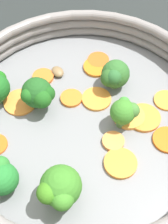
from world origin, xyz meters
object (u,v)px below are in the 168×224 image
object	(u,v)px
broccoli_floret_3	(114,75)
mushroom_piece_0	(58,72)
broccoli_floret_1	(38,94)
carrot_slice_5	(167,140)
carrot_slice_3	(71,98)
carrot_slice_4	(96,99)
broccoli_floret_4	(60,188)
carrot_slice_8	(166,100)
carrot_slice_1	(120,163)
skillet	(84,121)
broccoli_floret_2	(1,177)
carrot_slice_11	(144,118)
carrot_slice_9	(43,77)
carrot_slice_12	(20,102)
carrot_slice_2	(96,67)
carrot_slice_0	(113,141)
broccoli_floret_5	(124,111)
carrot_slice_7	(129,116)
carrot_slice_10	(98,60)

from	to	relation	value
broccoli_floret_3	mushroom_piece_0	bearing A→B (deg)	54.86
broccoli_floret_1	carrot_slice_5	bearing A→B (deg)	-125.64
carrot_slice_3	carrot_slice_4	distance (m)	0.04
broccoli_floret_3	broccoli_floret_4	bearing A→B (deg)	139.97
carrot_slice_5	carrot_slice_8	xyz separation A→B (m)	(0.06, -0.03, -0.00)
carrot_slice_1	broccoli_floret_4	distance (m)	0.09
broccoli_floret_4	broccoli_floret_1	bearing A→B (deg)	-3.25
skillet	carrot_slice_1	size ratio (longest dim) A/B	8.39
broccoli_floret_4	broccoli_floret_2	bearing A→B (deg)	57.99
carrot_slice_11	broccoli_floret_4	bearing A→B (deg)	118.41
broccoli_floret_4	skillet	bearing A→B (deg)	-30.92
carrot_slice_3	carrot_slice_9	bearing A→B (deg)	29.23
carrot_slice_12	broccoli_floret_1	world-z (taller)	broccoli_floret_1
carrot_slice_2	carrot_slice_3	size ratio (longest dim) A/B	1.29
carrot_slice_0	broccoli_floret_2	world-z (taller)	broccoli_floret_2
carrot_slice_9	broccoli_floret_5	distance (m)	0.15
skillet	broccoli_floret_3	distance (m)	0.08
carrot_slice_3	broccoli_floret_2	size ratio (longest dim) A/B	0.73
carrot_slice_7	carrot_slice_9	bearing A→B (deg)	41.84
carrot_slice_5	broccoli_floret_1	xyz separation A→B (m)	(0.11, 0.15, 0.03)
carrot_slice_1	broccoli_floret_1	bearing A→B (deg)	32.36
carrot_slice_4	carrot_slice_12	distance (m)	0.11
carrot_slice_10	broccoli_floret_4	distance (m)	0.24
carrot_slice_1	carrot_slice_7	size ratio (longest dim) A/B	0.96
broccoli_floret_1	broccoli_floret_2	bearing A→B (deg)	146.13
carrot_slice_2	mushroom_piece_0	world-z (taller)	mushroom_piece_0
carrot_slice_2	carrot_slice_7	world-z (taller)	same
carrot_slice_7	broccoli_floret_2	distance (m)	0.19
carrot_slice_1	carrot_slice_2	world-z (taller)	same
carrot_slice_9	carrot_slice_0	bearing A→B (deg)	-156.26
carrot_slice_4	carrot_slice_12	bearing A→B (deg)	74.92
carrot_slice_2	carrot_slice_12	bearing A→B (deg)	103.71
broccoli_floret_1	mushroom_piece_0	world-z (taller)	broccoli_floret_1
broccoli_floret_5	mushroom_piece_0	bearing A→B (deg)	27.06
carrot_slice_1	broccoli_floret_2	size ratio (longest dim) A/B	0.96
carrot_slice_3	carrot_slice_12	bearing A→B (deg)	77.33
carrot_slice_8	broccoli_floret_4	xyz separation A→B (m)	(-0.09, 0.19, 0.03)
carrot_slice_4	carrot_slice_7	bearing A→B (deg)	-142.56
carrot_slice_7	carrot_slice_5	bearing A→B (deg)	-146.26
carrot_slice_10	carrot_slice_0	bearing A→B (deg)	168.00
broccoli_floret_2	carrot_slice_4	bearing A→B (deg)	-58.90
carrot_slice_4	mushroom_piece_0	world-z (taller)	mushroom_piece_0
carrot_slice_4	mushroom_piece_0	size ratio (longest dim) A/B	1.87
carrot_slice_4	broccoli_floret_2	distance (m)	0.18
carrot_slice_8	carrot_slice_12	size ratio (longest dim) A/B	0.77
broccoli_floret_3	carrot_slice_1	bearing A→B (deg)	163.13
carrot_slice_0	carrot_slice_4	bearing A→B (deg)	-2.01
carrot_slice_12	carrot_slice_8	bearing A→B (deg)	-107.11
carrot_slice_2	broccoli_floret_2	bearing A→B (deg)	131.40
broccoli_floret_2	carrot_slice_7	bearing A→B (deg)	-75.51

